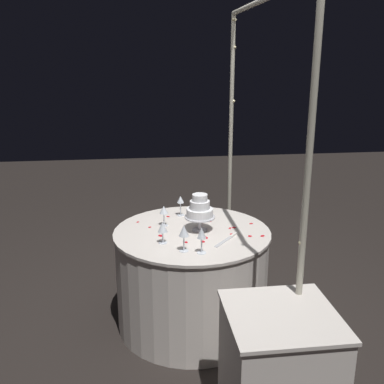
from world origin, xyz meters
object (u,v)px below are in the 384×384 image
wine_glass_0 (180,201)px  wine_glass_2 (202,234)px  wine_glass_1 (163,228)px  tiered_cake (200,210)px  wine_glass_3 (184,232)px  main_table (192,278)px  decorative_arch (259,128)px  cake_knife (228,239)px  side_table (278,375)px  wine_glass_4 (164,211)px

wine_glass_0 → wine_glass_2: size_ratio=0.91×
wine_glass_0 → wine_glass_1: bearing=-18.1°
tiered_cake → wine_glass_3: 0.38m
main_table → wine_glass_0: size_ratio=7.04×
decorative_arch → main_table: bearing=-90.1°
main_table → wine_glass_1: (0.19, -0.22, 0.48)m
main_table → wine_glass_0: bearing=-172.1°
main_table → cake_knife: cake_knife is taller
wine_glass_1 → wine_glass_2: bearing=50.4°
side_table → cake_knife: bearing=-174.5°
side_table → wine_glass_0: wine_glass_0 is taller
wine_glass_3 → cake_knife: (-0.16, 0.32, -0.13)m
main_table → wine_glass_4: size_ratio=7.36×
wine_glass_3 → wine_glass_4: bearing=-168.4°
main_table → tiered_cake: bearing=98.0°
decorative_arch → cake_knife: decorative_arch is taller
wine_glass_3 → wine_glass_4: 0.49m
wine_glass_1 → decorative_arch: bearing=105.4°
wine_glass_3 → cake_knife: wine_glass_3 is taller
main_table → cake_knife: bearing=51.0°
side_table → wine_glass_3: bearing=-151.7°
main_table → tiered_cake: size_ratio=4.17×
decorative_arch → cake_knife: size_ratio=9.76×
wine_glass_3 → tiered_cake: bearing=156.3°
wine_glass_2 → wine_glass_3: size_ratio=0.99×
main_table → wine_glass_2: (0.39, 0.01, 0.50)m
wine_glass_4 → cake_knife: bearing=52.7°
tiered_cake → wine_glass_2: tiered_cake is taller
wine_glass_4 → side_table: bearing=22.3°
main_table → tiered_cake: 0.54m
decorative_arch → main_table: 1.21m
side_table → wine_glass_4: bearing=-157.7°
wine_glass_1 → wine_glass_4: bearing=174.8°
cake_knife → wine_glass_2: bearing=-46.6°
tiered_cake → wine_glass_0: bearing=-162.7°
main_table → wine_glass_2: wine_glass_2 is taller
tiered_cake → wine_glass_4: bearing=-117.1°
wine_glass_2 → side_table: bearing=22.8°
decorative_arch → wine_glass_3: bearing=-58.9°
tiered_cake → main_table: bearing=-82.0°
wine_glass_3 → wine_glass_1: bearing=-139.6°
wine_glass_4 → decorative_arch: bearing=78.2°
wine_glass_2 → wine_glass_4: bearing=-158.4°
decorative_arch → side_table: (1.10, -0.15, -1.12)m
wine_glass_1 → cake_knife: (-0.01, 0.45, -0.10)m
side_table → tiered_cake: (-1.11, -0.26, 0.54)m
wine_glass_1 → cake_knife: bearing=90.9°
main_table → wine_glass_1: size_ratio=7.55×
decorative_arch → wine_glass_0: size_ratio=14.41×
decorative_arch → side_table: bearing=-7.8°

